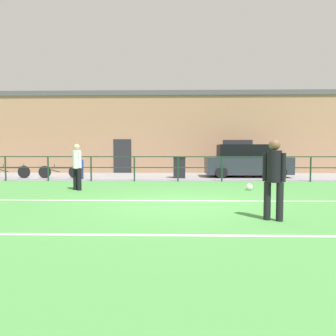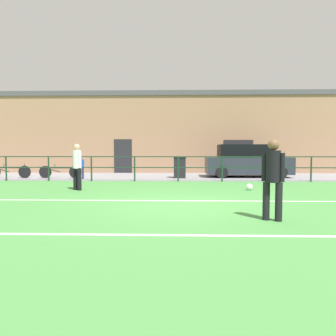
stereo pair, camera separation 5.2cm
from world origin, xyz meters
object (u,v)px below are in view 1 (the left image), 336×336
trash_bin_0 (179,167)px  soccer_ball_match (249,187)px  parked_car_red (246,162)px  bicycle_parked_1 (9,172)px  bicycle_parked_0 (60,172)px  player_goalkeeper (274,175)px  spectator_child (81,166)px  player_striker (77,164)px

trash_bin_0 → soccer_ball_match: bearing=-61.9°
parked_car_red → bicycle_parked_1: parked_car_red is taller
bicycle_parked_0 → soccer_ball_match: bearing=-26.7°
parked_car_red → player_goalkeeper: bearing=-99.6°
player_goalkeeper → trash_bin_0: bearing=-52.5°
soccer_ball_match → spectator_child: size_ratio=0.21×
bicycle_parked_0 → bicycle_parked_1: bearing=-180.0°
bicycle_parked_0 → player_striker: bearing=-62.4°
bicycle_parked_0 → trash_bin_0: (6.00, 0.34, 0.22)m
soccer_ball_match → trash_bin_0: (-2.45, 4.60, 0.45)m
soccer_ball_match → spectator_child: (-7.28, 3.91, 0.54)m
player_striker → parked_car_red: 9.09m
soccer_ball_match → spectator_child: 8.28m
parked_car_red → trash_bin_0: size_ratio=4.01×
bicycle_parked_1 → soccer_ball_match: bearing=-21.1°
player_goalkeeper → player_striker: size_ratio=1.00×
player_striker → spectator_child: size_ratio=1.48×
spectator_child → bicycle_parked_1: size_ratio=0.51×
player_striker → soccer_ball_match: player_striker is taller
player_striker → trash_bin_0: size_ratio=1.52×
player_goalkeeper → spectator_child: size_ratio=1.47×
soccer_ball_match → bicycle_parked_1: bicycle_parked_1 is taller
bicycle_parked_0 → bicycle_parked_1: (-2.59, -0.00, 0.00)m
soccer_ball_match → bicycle_parked_1: (-11.05, 4.26, 0.23)m
spectator_child → bicycle_parked_1: spectator_child is taller
bicycle_parked_0 → trash_bin_0: size_ratio=1.98×
parked_car_red → trash_bin_0: (-3.53, -0.76, -0.25)m
player_goalkeeper → bicycle_parked_1: bearing=-14.4°
trash_bin_0 → bicycle_parked_0: bearing=-176.8°
bicycle_parked_0 → trash_bin_0: bearing=3.2°
player_goalkeeper → bicycle_parked_0: size_ratio=0.76×
soccer_ball_match → bicycle_parked_1: bearing=158.9°
player_goalkeeper → bicycle_parked_1: (-10.40, 9.06, -0.58)m
player_goalkeeper → spectator_child: bearing=-26.1°
parked_car_red → trash_bin_0: bearing=-167.8°
player_goalkeeper → soccer_ball_match: (0.65, 4.80, -0.82)m
soccer_ball_match → trash_bin_0: trash_bin_0 is taller
bicycle_parked_1 → trash_bin_0: trash_bin_0 is taller
soccer_ball_match → bicycle_parked_0: bicycle_parked_0 is taller
player_striker → player_goalkeeper: bearing=177.0°
parked_car_red → bicycle_parked_0: 9.61m
player_goalkeeper → parked_car_red: 10.31m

